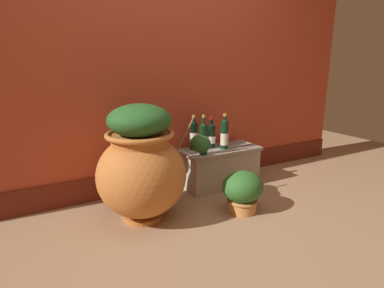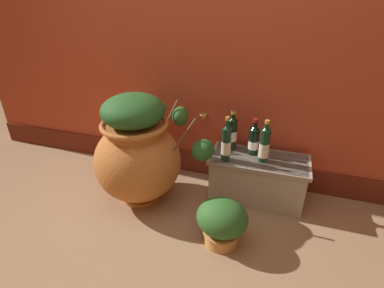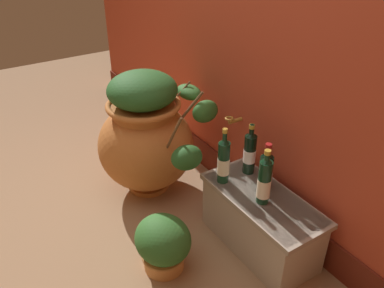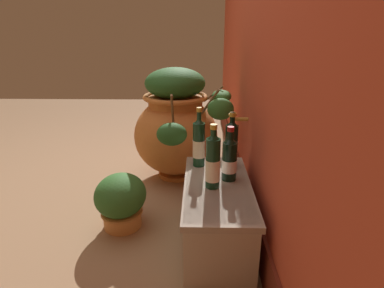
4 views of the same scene
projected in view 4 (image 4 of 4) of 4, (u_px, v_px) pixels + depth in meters
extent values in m
plane|color=#9E7A56|center=(89.00, 196.00, 2.20)|extent=(7.00, 7.00, 0.00)
cube|color=maroon|center=(243.00, 185.00, 2.14)|extent=(4.40, 0.02, 0.21)
cylinder|color=#B28433|center=(240.00, 119.00, 1.95)|extent=(0.02, 0.10, 0.02)
torus|color=#B28433|center=(233.00, 115.00, 1.94)|extent=(0.06, 0.06, 0.01)
cylinder|color=#C17033|center=(177.00, 173.00, 2.53)|extent=(0.29, 0.29, 0.03)
ellipsoid|color=#C17033|center=(176.00, 136.00, 2.42)|extent=(0.65, 0.65, 0.61)
cylinder|color=#C17033|center=(175.00, 103.00, 2.33)|extent=(0.41, 0.41, 0.10)
torus|color=#C17033|center=(175.00, 97.00, 2.32)|extent=(0.49, 0.49, 0.04)
cylinder|color=brown|center=(173.00, 115.00, 1.99)|extent=(0.19, 0.02, 0.30)
ellipsoid|color=#235623|center=(172.00, 134.00, 1.88)|extent=(0.16, 0.19, 0.14)
cylinder|color=brown|center=(213.00, 94.00, 2.30)|extent=(0.01, 0.15, 0.12)
ellipsoid|color=#2D6628|center=(221.00, 96.00, 2.31)|extent=(0.22, 0.15, 0.09)
cylinder|color=brown|center=(210.00, 102.00, 2.14)|extent=(0.09, 0.13, 0.20)
ellipsoid|color=#2D6628|center=(221.00, 109.00, 2.11)|extent=(0.12, 0.18, 0.15)
ellipsoid|color=#235623|center=(175.00, 83.00, 2.28)|extent=(0.45, 0.45, 0.23)
cube|color=#B2A893|center=(217.00, 215.00, 1.64)|extent=(0.71, 0.33, 0.37)
cube|color=#A09785|center=(218.00, 187.00, 1.58)|extent=(0.75, 0.35, 0.03)
cylinder|color=black|center=(199.00, 145.00, 1.77)|extent=(0.07, 0.07, 0.26)
cone|color=black|center=(199.00, 121.00, 1.72)|extent=(0.07, 0.07, 0.04)
cylinder|color=black|center=(199.00, 115.00, 1.71)|extent=(0.03, 0.03, 0.09)
cylinder|color=#B7932D|center=(199.00, 110.00, 1.70)|extent=(0.03, 0.03, 0.02)
cylinder|color=beige|center=(199.00, 149.00, 1.77)|extent=(0.07, 0.07, 0.10)
cylinder|color=black|center=(229.00, 161.00, 1.60)|extent=(0.08, 0.08, 0.21)
cone|color=black|center=(230.00, 140.00, 1.56)|extent=(0.08, 0.08, 0.04)
cylinder|color=black|center=(231.00, 135.00, 1.55)|extent=(0.03, 0.03, 0.09)
cylinder|color=maroon|center=(231.00, 129.00, 1.54)|extent=(0.04, 0.04, 0.02)
cylinder|color=silver|center=(229.00, 166.00, 1.61)|extent=(0.08, 0.08, 0.07)
cylinder|color=black|center=(213.00, 163.00, 1.51)|extent=(0.07, 0.07, 0.26)
cone|color=black|center=(213.00, 136.00, 1.46)|extent=(0.07, 0.07, 0.04)
cylinder|color=black|center=(214.00, 132.00, 1.46)|extent=(0.03, 0.03, 0.07)
cylinder|color=#B7932D|center=(214.00, 127.00, 1.45)|extent=(0.03, 0.03, 0.02)
cylinder|color=beige|center=(213.00, 170.00, 1.52)|extent=(0.07, 0.07, 0.11)
cylinder|color=black|center=(231.00, 146.00, 1.75)|extent=(0.07, 0.07, 0.25)
cone|color=black|center=(232.00, 123.00, 1.71)|extent=(0.07, 0.07, 0.04)
cylinder|color=black|center=(232.00, 119.00, 1.70)|extent=(0.03, 0.03, 0.08)
cylinder|color=#B7932D|center=(233.00, 114.00, 1.69)|extent=(0.03, 0.03, 0.02)
cylinder|color=silver|center=(231.00, 147.00, 1.76)|extent=(0.07, 0.07, 0.08)
cylinder|color=#D68E4C|center=(123.00, 218.00, 1.84)|extent=(0.22, 0.22, 0.11)
torus|color=#C58346|center=(122.00, 212.00, 1.83)|extent=(0.25, 0.25, 0.02)
ellipsoid|color=#2D6628|center=(120.00, 195.00, 1.79)|extent=(0.34, 0.30, 0.25)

